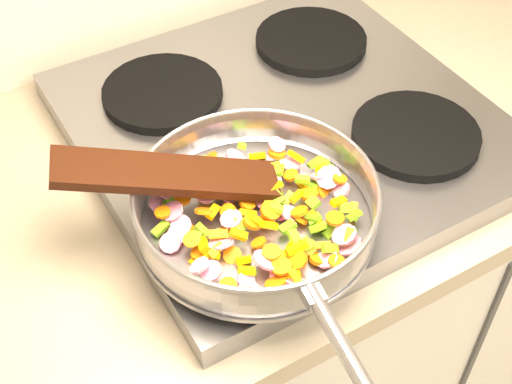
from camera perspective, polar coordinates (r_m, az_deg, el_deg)
cooktop at (r=1.11m, az=2.31°, el=5.23°), size 0.60×0.60×0.04m
grate_fl at (r=0.95m, az=-0.31°, el=-1.07°), size 0.19×0.19×0.02m
grate_fr at (r=1.08m, az=12.66°, el=4.50°), size 0.19×0.19×0.02m
grate_bl at (r=1.14m, az=-7.48°, el=7.89°), size 0.19×0.19×0.02m
grate_br at (r=1.25m, az=4.42°, el=11.98°), size 0.19×0.19×0.02m
saute_pan at (r=0.89m, az=0.05°, el=-1.08°), size 0.36×0.52×0.06m
vegetable_heap at (r=0.90m, az=0.55°, el=-1.84°), size 0.27×0.27×0.05m
wooden_spatula at (r=0.90m, az=-7.03°, el=1.40°), size 0.29×0.16×0.09m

